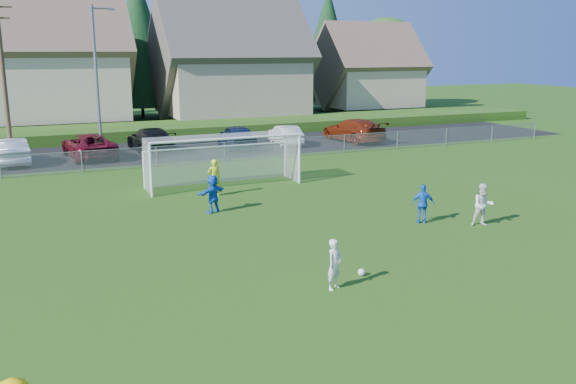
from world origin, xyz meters
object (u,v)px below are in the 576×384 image
(player_blue_a, at_px, (423,204))
(car_g, at_px, (354,130))
(soccer_goal, at_px, (222,152))
(soccer_ball, at_px, (361,272))
(car_f, at_px, (285,135))
(car_c, at_px, (89,146))
(car_b, at_px, (11,151))
(player_white_b, at_px, (483,205))
(goalkeeper, at_px, (214,178))
(car_e, at_px, (237,137))
(player_blue_b, at_px, (213,194))
(car_d, at_px, (151,140))
(player_white_a, at_px, (334,264))

(player_blue_a, xyz_separation_m, car_g, (8.05, 19.61, 0.06))
(soccer_goal, bearing_deg, car_g, 38.00)
(soccer_ball, height_order, car_f, car_f)
(car_c, relative_size, car_g, 0.96)
(car_b, distance_m, soccer_goal, 14.02)
(player_white_b, bearing_deg, soccer_ball, -134.83)
(soccer_ball, bearing_deg, soccer_goal, 90.28)
(goalkeeper, distance_m, car_e, 13.48)
(soccer_ball, xyz_separation_m, car_f, (7.87, 24.03, 0.57))
(player_blue_a, distance_m, player_blue_b, 8.35)
(soccer_ball, height_order, soccer_goal, soccer_goal)
(player_blue_b, relative_size, car_f, 0.38)
(car_g, height_order, soccer_goal, soccer_goal)
(player_white_b, distance_m, car_d, 23.47)
(car_c, height_order, car_f, car_c)
(goalkeeper, height_order, car_b, goalkeeper)
(player_blue_b, height_order, car_d, car_d)
(player_white_a, height_order, car_c, car_c)
(car_d, height_order, soccer_goal, soccer_goal)
(car_d, relative_size, soccer_goal, 0.73)
(player_blue_b, relative_size, goalkeeper, 0.92)
(goalkeeper, bearing_deg, car_f, -128.77)
(car_b, bearing_deg, player_blue_b, 110.24)
(player_white_b, height_order, car_c, player_white_b)
(car_b, xyz_separation_m, car_e, (13.79, 0.19, 0.05))
(car_d, xyz_separation_m, car_g, (14.31, -1.20, 0.03))
(car_d, height_order, car_g, car_g)
(soccer_ball, height_order, player_blue_b, player_blue_b)
(player_blue_a, bearing_deg, soccer_ball, 64.77)
(soccer_goal, bearing_deg, car_b, 132.83)
(car_e, bearing_deg, player_white_b, 101.55)
(car_f, height_order, car_g, car_g)
(car_c, bearing_deg, car_b, -1.78)
(player_blue_a, relative_size, car_b, 0.33)
(car_f, xyz_separation_m, car_g, (5.14, -0.47, 0.14))
(player_blue_a, xyz_separation_m, car_e, (-0.74, 19.85, 0.05))
(car_e, distance_m, soccer_goal, 11.32)
(player_white_a, bearing_deg, car_c, 70.33)
(soccer_ball, bearing_deg, player_blue_a, 38.47)
(goalkeeper, distance_m, soccer_goal, 2.33)
(car_b, xyz_separation_m, car_c, (4.36, 0.38, -0.00))
(goalkeeper, bearing_deg, player_white_a, 85.75)
(player_white_a, distance_m, player_white_b, 8.65)
(soccer_ball, relative_size, player_white_b, 0.14)
(player_blue_a, bearing_deg, car_d, -46.95)
(player_white_a, xyz_separation_m, player_white_b, (8.01, 3.29, 0.09))
(player_white_a, distance_m, car_b, 25.57)
(player_white_b, height_order, car_f, player_white_b)
(player_white_a, xyz_separation_m, car_d, (-0.10, 25.32, 0.06))
(player_blue_a, bearing_deg, soccer_goal, -35.56)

